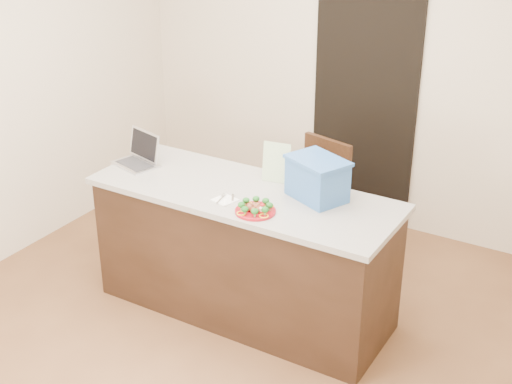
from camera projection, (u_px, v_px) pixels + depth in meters
The scene contains 16 objects.
ground at pixel (226, 327), 4.82m from camera, with size 4.00×4.00×0.00m, color brown.
room_shell at pixel (220, 98), 4.13m from camera, with size 4.00×4.00×4.00m.
doorway at pixel (364, 109), 5.89m from camera, with size 0.90×0.02×2.00m, color black.
island at pixel (244, 252), 4.82m from camera, with size 2.06×0.76×0.92m.
plate at pixel (255, 211), 4.34m from camera, with size 0.25×0.25×0.02m.
meatballs at pixel (255, 208), 4.33m from camera, with size 0.10×0.10×0.04m.
broccoli at pixel (255, 205), 4.33m from camera, with size 0.21×0.21×0.04m.
pepper_rings at pixel (255, 210), 4.34m from camera, with size 0.23×0.23×0.01m.
napkin at pixel (225, 200), 4.50m from camera, with size 0.13×0.13×0.01m, color silver.
fork at pixel (223, 198), 4.51m from camera, with size 0.04×0.15×0.00m.
knife at pixel (227, 201), 4.47m from camera, with size 0.06×0.17×0.01m.
yogurt_bottle at pixel (262, 211), 4.30m from camera, with size 0.03×0.03×0.07m.
laptop at pixel (140, 155), 5.03m from camera, with size 0.36×0.32×0.22m.
leaflet at pixel (276, 163), 4.70m from camera, with size 0.19×0.00×0.27m, color white.
blue_box at pixel (317, 178), 4.47m from camera, with size 0.45×0.40×0.27m.
chair at pixel (320, 195), 5.42m from camera, with size 0.52×0.53×0.97m.
Camera 1 is at (2.21, -3.31, 2.88)m, focal length 50.00 mm.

